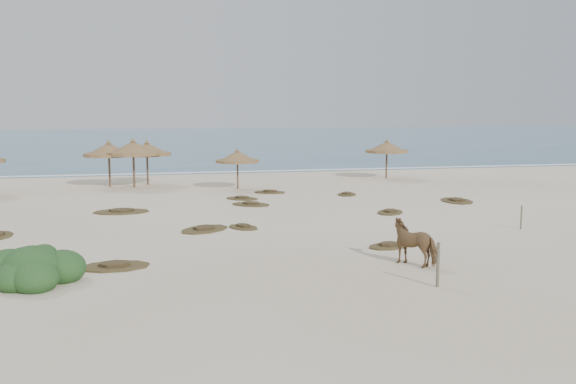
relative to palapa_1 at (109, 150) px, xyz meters
name	(u,v)px	position (x,y,z in m)	size (l,w,h in m)	color
ground	(263,242)	(6.46, -18.50, -2.30)	(160.00, 160.00, 0.00)	beige
ocean	(174,140)	(6.46, 56.50, -2.29)	(200.00, 100.00, 0.01)	#295F7D
foam_line	(202,173)	(6.46, 7.50, -2.29)	(70.00, 0.60, 0.01)	white
palapa_1	(109,150)	(0.00, 0.00, 0.00)	(3.97, 3.97, 2.96)	brown
palapa_2	(133,149)	(1.50, -0.58, 0.11)	(4.27, 4.27, 3.10)	brown
palapa_3	(147,150)	(2.34, 0.63, -0.04)	(3.93, 3.93, 2.91)	brown
palapa_4	(237,157)	(7.73, -2.77, -0.36)	(3.01, 3.01, 2.50)	brown
palapa_5	(387,148)	(18.74, 0.66, -0.12)	(3.03, 3.03, 2.80)	brown
horse	(416,242)	(10.61, -22.87, -1.58)	(0.78, 1.71, 1.44)	brown
fence_post_near	(438,265)	(10.16, -25.43, -1.66)	(0.10, 0.10, 1.27)	#645D4B
fence_post_far	(521,217)	(17.33, -18.24, -1.81)	(0.07, 0.07, 0.98)	#645D4B
bush	(33,269)	(-0.96, -22.65, -1.88)	(2.87, 2.53, 1.28)	#2E5424
scrub_1	(121,211)	(1.05, -10.33, -2.25)	(2.68, 1.78, 0.16)	brown
scrub_2	(243,227)	(6.15, -15.55, -2.25)	(1.57, 1.82, 0.16)	brown
scrub_3	(251,204)	(7.47, -9.43, -2.25)	(2.45, 2.30, 0.16)	brown
scrub_4	(390,212)	(13.54, -13.28, -2.25)	(1.99, 2.14, 0.16)	brown
scrub_5	(457,201)	(18.39, -10.55, -2.25)	(1.90, 2.63, 0.16)	brown
scrub_7	(270,192)	(9.31, -4.98, -2.25)	(2.22, 1.89, 0.16)	brown
scrub_9	(204,229)	(4.52, -15.66, -2.25)	(2.69, 2.59, 0.16)	brown
scrub_10	(347,194)	(13.43, -6.87, -2.25)	(1.57, 1.87, 0.16)	brown
scrub_11	(115,266)	(1.21, -21.20, -2.25)	(2.25, 1.50, 0.16)	brown
scrub_12	(389,246)	(10.72, -20.28, -2.25)	(1.91, 1.57, 0.16)	brown
scrub_13	(242,198)	(7.33, -7.22, -2.25)	(2.22, 2.11, 0.16)	brown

